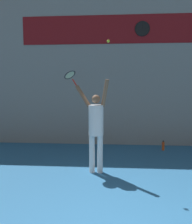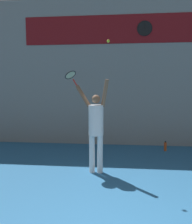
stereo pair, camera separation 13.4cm
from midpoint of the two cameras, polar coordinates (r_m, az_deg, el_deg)
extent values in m
cube|color=gray|center=(7.65, 5.43, 10.08)|extent=(18.00, 0.10, 5.00)
cube|color=maroon|center=(7.82, 5.56, 20.72)|extent=(6.59, 0.02, 0.93)
cylinder|color=black|center=(7.86, 11.49, 20.56)|extent=(0.45, 0.02, 0.45)
torus|color=black|center=(7.86, 11.49, 20.56)|extent=(0.50, 0.05, 0.50)
cube|color=black|center=(7.87, 11.52, 21.14)|extent=(0.02, 0.01, 0.18)
cylinder|color=white|center=(5.22, -1.80, -10.83)|extent=(0.13, 0.13, 0.90)
cylinder|color=white|center=(5.20, 0.31, -10.88)|extent=(0.13, 0.13, 0.90)
cylinder|color=white|center=(5.03, -0.76, -2.13)|extent=(0.34, 0.34, 0.70)
sphere|color=brown|center=(4.99, -0.77, 3.41)|extent=(0.19, 0.19, 0.19)
cylinder|color=brown|center=(4.93, 1.59, 4.97)|extent=(0.23, 0.21, 0.62)
cylinder|color=brown|center=(5.15, -4.17, 4.18)|extent=(0.43, 0.38, 0.52)
cylinder|color=red|center=(5.36, -6.30, 7.60)|extent=(0.16, 0.12, 0.19)
torus|color=black|center=(5.48, -7.54, 9.57)|extent=(0.37, 0.39, 0.21)
cylinder|color=beige|center=(5.48, -7.54, 9.57)|extent=(0.31, 0.32, 0.17)
sphere|color=#CCDB2D|center=(4.95, 2.43, 18.01)|extent=(0.06, 0.06, 0.06)
cylinder|color=#D84C19|center=(7.37, 16.65, -8.53)|extent=(0.08, 0.08, 0.27)
cylinder|color=black|center=(7.34, 16.68, -7.34)|extent=(0.05, 0.05, 0.04)
camera|label=1|loc=(0.07, -90.77, -0.08)|focal=35.00mm
camera|label=2|loc=(0.07, 89.23, 0.08)|focal=35.00mm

